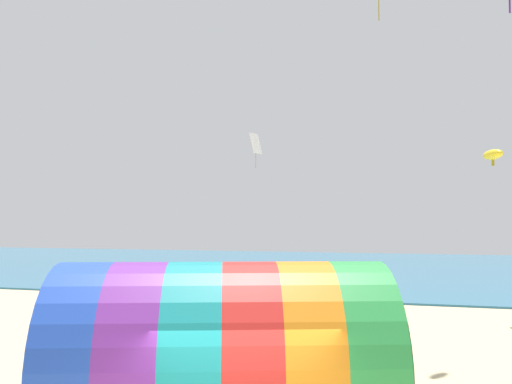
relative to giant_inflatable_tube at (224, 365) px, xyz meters
The scene contains 4 objects.
sea 39.08m from the giant_inflatable_tube, 88.89° to the left, with size 120.00×40.00×0.10m, color teal.
giant_inflatable_tube is the anchor object (origin of this frame).
kite_yellow_parafoil 18.05m from the giant_inflatable_tube, 69.52° to the left, with size 1.00×1.43×0.69m.
kite_white_diamond 15.29m from the giant_inflatable_tube, 103.77° to the left, with size 0.43×0.65×1.45m.
Camera 1 is at (2.28, -7.10, 4.02)m, focal length 40.00 mm.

